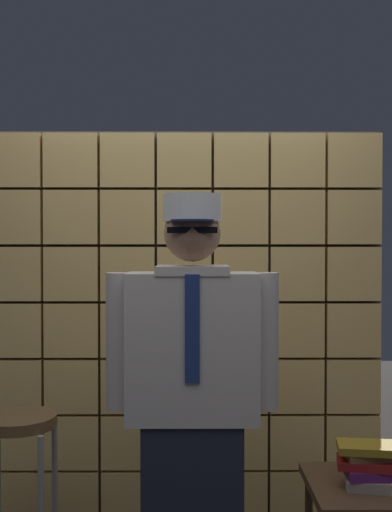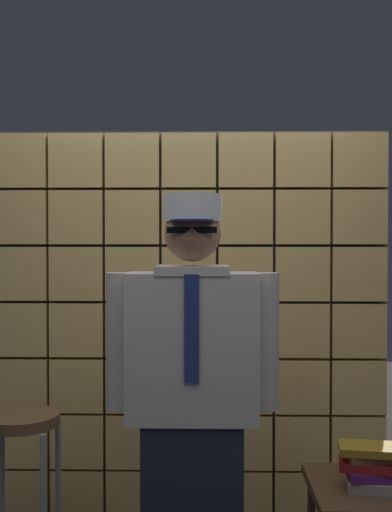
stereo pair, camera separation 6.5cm
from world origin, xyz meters
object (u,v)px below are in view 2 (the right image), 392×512
at_px(bar_stool, 22,458).
at_px(side_table, 373,502).
at_px(standing_person, 193,403).
at_px(book_stack, 369,466).

xyz_separation_m(bar_stool, side_table, (1.52, -0.16, -0.12)).
bearing_deg(side_table, bar_stool, 173.85).
xyz_separation_m(standing_person, side_table, (0.75, 0.12, -0.44)).
bearing_deg(book_stack, side_table, 51.11).
distance_m(standing_person, book_stack, 0.78).
height_order(standing_person, bar_stool, standing_person).
distance_m(bar_stool, side_table, 1.54).
bearing_deg(standing_person, side_table, 9.47).
height_order(bar_stool, book_stack, bar_stool).
xyz_separation_m(bar_stool, book_stack, (1.50, -0.20, 0.04)).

